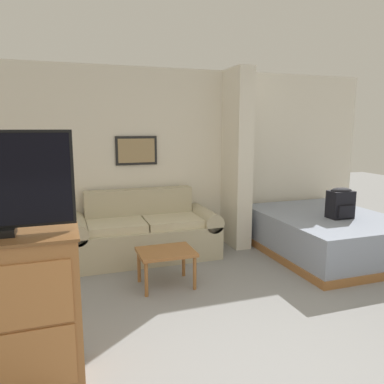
# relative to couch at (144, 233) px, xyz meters

# --- Properties ---
(wall_back) EXTENTS (7.11, 0.16, 2.60)m
(wall_back) POSITION_rel_couch_xyz_m (0.25, 0.48, 0.96)
(wall_back) COLOR silver
(wall_back) RESTS_ON ground_plane
(wall_partition_pillar) EXTENTS (0.24, 0.61, 2.60)m
(wall_partition_pillar) POSITION_rel_couch_xyz_m (1.44, 0.12, 0.97)
(wall_partition_pillar) COLOR silver
(wall_partition_pillar) RESTS_ON ground_plane
(couch) EXTENTS (2.00, 0.84, 0.91)m
(couch) POSITION_rel_couch_xyz_m (0.00, 0.00, 0.00)
(couch) COLOR #B7AD8E
(couch) RESTS_ON ground_plane
(coffee_table) EXTENTS (0.62, 0.48, 0.41)m
(coffee_table) POSITION_rel_couch_xyz_m (0.04, -1.02, 0.03)
(coffee_table) COLOR #996033
(coffee_table) RESTS_ON ground_plane
(side_table) EXTENTS (0.45, 0.45, 0.60)m
(side_table) POSITION_rel_couch_xyz_m (-1.19, 0.05, 0.16)
(side_table) COLOR #996033
(side_table) RESTS_ON ground_plane
(table_lamp) EXTENTS (0.31, 0.31, 0.43)m
(table_lamp) POSITION_rel_couch_xyz_m (-1.19, 0.05, 0.54)
(table_lamp) COLOR tan
(table_lamp) RESTS_ON side_table
(tv_dresser) EXTENTS (1.02, 0.48, 1.08)m
(tv_dresser) POSITION_rel_couch_xyz_m (-1.42, -2.29, 0.21)
(tv_dresser) COLOR #996033
(tv_dresser) RESTS_ON ground_plane
(bed) EXTENTS (1.66, 2.09, 0.56)m
(bed) POSITION_rel_couch_xyz_m (2.46, -0.66, -0.05)
(bed) COLOR #996033
(bed) RESTS_ON ground_plane
(backpack) EXTENTS (0.32, 0.24, 0.41)m
(backpack) POSITION_rel_couch_xyz_m (2.50, -0.90, 0.44)
(backpack) COLOR black
(backpack) RESTS_ON bed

